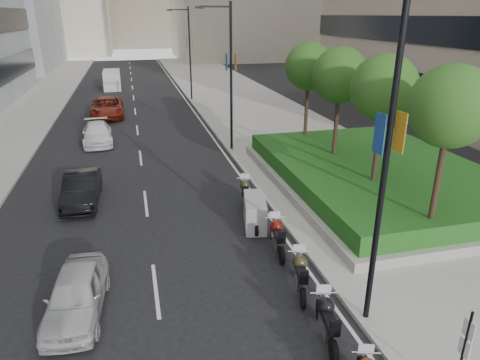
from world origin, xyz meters
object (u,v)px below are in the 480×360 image
object	(u,v)px
motorcycle_4	(277,236)
delivery_van	(112,81)
car_a	(76,294)
car_b	(82,189)
car_c	(97,133)
motorcycle_3	(300,274)
lamp_post_2	(188,49)
motorcycle_5	(255,212)
car_d	(107,107)
parking_sign	(463,351)
lamp_post_0	(381,154)
motorcycle_6	(245,192)
motorcycle_2	(327,320)
lamp_post_1	(229,71)

from	to	relation	value
motorcycle_4	delivery_van	world-z (taller)	delivery_van
car_a	car_b	world-z (taller)	car_b
car_a	car_c	world-z (taller)	car_c
motorcycle_3	car_c	bearing A→B (deg)	36.09
lamp_post_2	delivery_van	bearing A→B (deg)	129.69
motorcycle_4	motorcycle_5	distance (m)	2.14
car_d	delivery_van	distance (m)	15.20
lamp_post_2	parking_sign	bearing A→B (deg)	-89.01
car_b	delivery_van	bearing A→B (deg)	90.26
lamp_post_0	motorcycle_4	bearing A→B (deg)	103.83
car_c	motorcycle_6	bearing A→B (deg)	-63.76
lamp_post_2	car_a	xyz separation A→B (m)	(-7.93, -32.60, -4.41)
motorcycle_4	car_d	bearing A→B (deg)	22.97
car_c	motorcycle_4	bearing A→B (deg)	-70.40
lamp_post_2	motorcycle_4	xyz separation A→B (m)	(-1.07, -30.65, -4.45)
car_b	delivery_van	world-z (taller)	delivery_van
motorcycle_2	motorcycle_6	size ratio (longest dim) A/B	1.02
motorcycle_5	delivery_van	distance (m)	38.61
motorcycle_4	motorcycle_6	world-z (taller)	motorcycle_4
lamp_post_0	motorcycle_3	xyz separation A→B (m)	(-1.15, 1.84, -4.46)
parking_sign	car_b	xyz separation A→B (m)	(-9.14, 13.79, -0.75)
motorcycle_2	car_a	bearing A→B (deg)	79.28
motorcycle_2	car_c	size ratio (longest dim) A/B	0.49
car_c	motorcycle_5	bearing A→B (deg)	-68.19
parking_sign	delivery_van	bearing A→B (deg)	100.21
motorcycle_3	motorcycle_5	distance (m)	4.64
car_c	delivery_van	xyz separation A→B (m)	(0.45, 23.48, 0.30)
lamp_post_1	motorcycle_3	bearing A→B (deg)	-94.35
lamp_post_0	car_c	world-z (taller)	lamp_post_0
lamp_post_1	motorcycle_3	world-z (taller)	lamp_post_1
motorcycle_4	motorcycle_2	bearing A→B (deg)	-175.08
motorcycle_5	delivery_van	size ratio (longest dim) A/B	0.44
car_c	car_b	bearing A→B (deg)	-94.73
car_c	motorcycle_3	bearing A→B (deg)	-73.41
parking_sign	delivery_van	size ratio (longest dim) A/B	0.50
parking_sign	car_d	world-z (taller)	parking_sign
motorcycle_2	lamp_post_2	bearing A→B (deg)	10.14
car_a	car_d	xyz separation A→B (m)	(-0.02, 26.92, 0.15)
lamp_post_2	car_c	size ratio (longest dim) A/B	1.94
lamp_post_1	motorcycle_3	xyz separation A→B (m)	(-1.15, -15.16, -4.46)
car_c	motorcycle_2	bearing A→B (deg)	-75.74
lamp_post_2	parking_sign	distance (m)	38.18
motorcycle_4	car_c	bearing A→B (deg)	31.10
lamp_post_2	car_d	size ratio (longest dim) A/B	1.55
lamp_post_2	motorcycle_2	bearing A→B (deg)	-92.09
motorcycle_6	car_a	xyz separation A→B (m)	(-6.78, -6.28, 0.05)
motorcycle_6	car_a	world-z (taller)	car_a
lamp_post_0	car_a	xyz separation A→B (m)	(-7.93, 2.40, -4.41)
lamp_post_0	car_a	world-z (taller)	lamp_post_0
lamp_post_2	parking_sign	world-z (taller)	lamp_post_2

